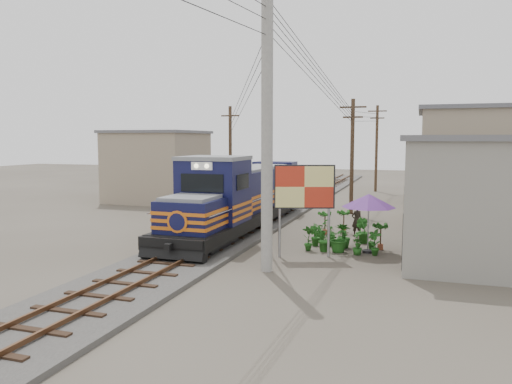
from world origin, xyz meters
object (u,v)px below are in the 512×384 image
(locomotive, at_px, (241,198))
(billboard, at_px, (304,189))
(market_umbrella, at_px, (369,201))
(vendor, at_px, (357,220))

(locomotive, relative_size, billboard, 4.14)
(billboard, bearing_deg, market_umbrella, 15.84)
(vendor, bearing_deg, market_umbrella, 64.21)
(billboard, height_order, vendor, billboard)
(locomotive, height_order, billboard, locomotive)
(market_umbrella, bearing_deg, locomotive, 155.31)
(market_umbrella, xyz_separation_m, vendor, (-0.85, 3.34, -1.35))
(locomotive, xyz_separation_m, vendor, (5.70, 0.32, -0.88))
(market_umbrella, height_order, vendor, market_umbrella)
(locomotive, height_order, vendor, locomotive)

